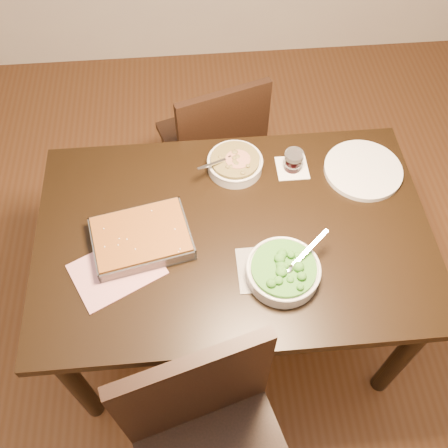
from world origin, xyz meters
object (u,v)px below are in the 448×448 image
object	(u,v)px
baking_dish	(142,238)
wine_tumbler	(293,160)
broccoli_bowl	(283,271)
dinner_plate	(363,170)
table	(233,245)
stew_bowl	(235,163)
chair_far	(215,142)
chair_near	(211,445)

from	to	relation	value
baking_dish	wine_tumbler	xyz separation A→B (m)	(0.58, 0.29, 0.02)
broccoli_bowl	dinner_plate	xyz separation A→B (m)	(0.38, 0.42, -0.02)
broccoli_bowl	dinner_plate	bearing A→B (deg)	48.27
baking_dish	table	bearing A→B (deg)	-7.85
broccoli_bowl	wine_tumbler	bearing A→B (deg)	76.68
stew_bowl	chair_far	xyz separation A→B (m)	(-0.05, 0.39, -0.29)
wine_tumbler	chair_far	world-z (taller)	chair_far
table	broccoli_bowl	distance (m)	0.27
broccoli_bowl	chair_far	size ratio (longest dim) A/B	0.28
stew_bowl	broccoli_bowl	bearing A→B (deg)	-77.02
wine_tumbler	dinner_plate	bearing A→B (deg)	-8.66
wine_tumbler	chair_far	distance (m)	0.57
stew_bowl	wine_tumbler	size ratio (longest dim) A/B	2.68
baking_dish	chair_far	bearing A→B (deg)	54.79
broccoli_bowl	chair_near	xyz separation A→B (m)	(-0.28, -0.47, -0.23)
chair_far	baking_dish	bearing A→B (deg)	48.72
baking_dish	wine_tumbler	distance (m)	0.65
dinner_plate	chair_far	bearing A→B (deg)	140.51
broccoli_bowl	baking_dish	distance (m)	0.50
stew_bowl	dinner_plate	xyz separation A→B (m)	(0.49, -0.06, -0.02)
baking_dish	chair_far	xyz separation A→B (m)	(0.30, 0.70, -0.28)
table	stew_bowl	bearing A→B (deg)	83.68
table	stew_bowl	size ratio (longest dim) A/B	6.38
dinner_plate	stew_bowl	bearing A→B (deg)	173.03
wine_tumbler	chair_far	size ratio (longest dim) A/B	0.09
dinner_plate	chair_far	size ratio (longest dim) A/B	0.34
stew_bowl	table	bearing A→B (deg)	-96.32
table	wine_tumbler	xyz separation A→B (m)	(0.25, 0.27, 0.14)
broccoli_bowl	wine_tumbler	world-z (taller)	broccoli_bowl
stew_bowl	wine_tumbler	bearing A→B (deg)	-4.90
chair_near	chair_far	size ratio (longest dim) A/B	1.12
baking_dish	chair_far	distance (m)	0.81
baking_dish	wine_tumbler	bearing A→B (deg)	15.13
dinner_plate	chair_near	world-z (taller)	chair_near
stew_bowl	chair_near	bearing A→B (deg)	-99.90
dinner_plate	chair_near	bearing A→B (deg)	-126.29
stew_bowl	chair_near	size ratio (longest dim) A/B	0.22
table	chair_near	xyz separation A→B (m)	(-0.13, -0.66, -0.10)
broccoli_bowl	chair_far	xyz separation A→B (m)	(-0.16, 0.87, -0.29)
stew_bowl	chair_far	distance (m)	0.48
table	broccoli_bowl	size ratio (longest dim) A/B	5.57
broccoli_bowl	table	bearing A→B (deg)	126.46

